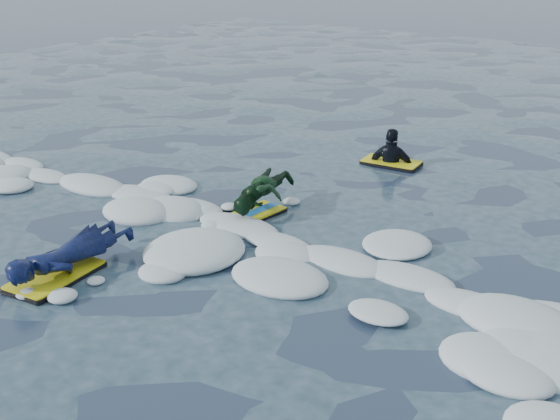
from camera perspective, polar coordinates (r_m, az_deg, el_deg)
The scene contains 5 objects.
ground at distance 9.06m, azimuth -12.30°, elevation -3.71°, with size 120.00×120.00×0.00m, color #1B2841.
foam_band at distance 9.71m, azimuth -7.85°, elevation -1.62°, with size 12.00×3.10×0.30m, color silver, non-canonical shape.
prone_woman_unit at distance 8.71m, azimuth -16.76°, elevation -3.59°, with size 0.76×1.73×0.45m.
prone_child_unit at distance 10.12m, azimuth -1.40°, elevation 1.23°, with size 0.87×1.43×0.53m.
waiting_rider_unit at distance 12.48m, azimuth 9.00°, elevation 3.25°, with size 1.05×0.64×1.50m.
Camera 1 is at (6.21, -5.38, 3.82)m, focal length 45.00 mm.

